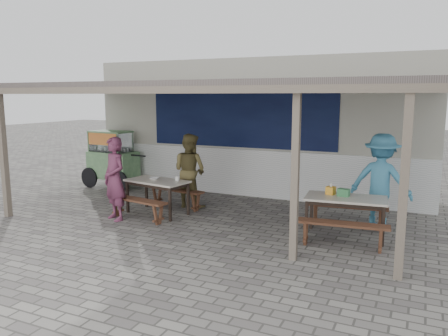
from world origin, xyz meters
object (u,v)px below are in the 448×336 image
table_left (157,184)px  patron_wall_side (190,171)px  bench_right_street (342,229)px  table_right (346,201)px  tissue_box (331,190)px  patron_right_table (381,181)px  bench_left_wall (176,194)px  bench_left_street (137,204)px  bench_right_wall (347,211)px  vendor_cart (112,157)px  donation_box (344,193)px  patron_street_side (115,179)px  condiment_bowl (154,178)px  condiment_jar (177,178)px

table_left → patron_wall_side: size_ratio=0.85×
bench_right_street → table_right: bearing=90.0°
patron_wall_side → tissue_box: bearing=179.9°
tissue_box → patron_right_table: bearing=46.6°
table_left → table_right: size_ratio=0.98×
table_left → bench_left_wall: 0.70m
table_left → bench_left_street: table_left is taller
table_right → bench_right_street: size_ratio=0.97×
table_right → table_left: bearing=175.2°
bench_right_street → tissue_box: tissue_box is taller
bench_right_wall → vendor_cart: vendor_cart is taller
patron_right_table → table_left: bearing=21.0°
table_right → donation_box: size_ratio=7.24×
bench_right_street → vendor_cart: bearing=154.6°
vendor_cart → patron_wall_side: bearing=-14.2°
patron_street_side → patron_right_table: size_ratio=0.94×
tissue_box → condiment_bowl: size_ratio=0.70×
bench_right_wall → donation_box: 0.75m
table_left → vendor_cart: size_ratio=0.72×
table_right → condiment_jar: 3.56m
patron_street_side → bench_right_wall: bearing=40.8°
patron_street_side → vendor_cart: bearing=152.7°
tissue_box → condiment_jar: bearing=-179.1°
vendor_cart → tissue_box: bearing=-10.3°
tissue_box → condiment_bowl: (-3.78, -0.15, -0.05)m
bench_right_wall → condiment_bowl: (-4.02, -0.67, 0.44)m
patron_wall_side → patron_right_table: (4.15, 0.19, 0.07)m
vendor_cart → patron_street_side: patron_street_side is taller
table_right → bench_right_street: table_right is taller
vendor_cart → condiment_jar: size_ratio=20.48×
patron_wall_side → table_right: bearing=179.0°
bench_right_wall → vendor_cart: size_ratio=0.76×
table_left → vendor_cart: bearing=154.9°
donation_box → condiment_bowl: donation_box is taller
table_left → patron_street_side: size_ratio=0.84×
patron_street_side → patron_wall_side: (0.89, 1.58, -0.01)m
table_right → condiment_bowl: size_ratio=7.13×
bench_right_street → patron_street_side: (-4.60, -0.17, 0.53)m
bench_left_street → bench_left_wall: same height
table_left → patron_right_table: 4.62m
table_right → donation_box: donation_box is taller
patron_wall_side → donation_box: 3.66m
table_right → patron_right_table: (0.50, 0.96, 0.25)m
table_right → bench_left_street: bearing=-176.4°
table_left → patron_right_table: (4.50, 1.02, 0.25)m
vendor_cart → patron_wall_side: (3.07, -1.05, -0.01)m
vendor_cart → tissue_box: vendor_cart is taller
bench_left_street → patron_right_table: (4.60, 1.62, 0.58)m
table_left → condiment_bowl: (-0.09, 0.02, 0.10)m
patron_street_side → patron_right_table: bearing=42.3°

